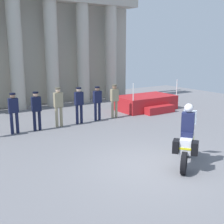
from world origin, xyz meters
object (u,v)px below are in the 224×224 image
officer_in_row_2 (36,108)px  officer_in_row_6 (114,98)px  officer_in_row_4 (79,102)px  officer_in_row_3 (58,104)px  motorcycle_with_rider (187,140)px  reviewing_stand (146,103)px  officer_in_row_1 (14,110)px  officer_in_row_5 (97,101)px

officer_in_row_2 → officer_in_row_6: bearing=-174.7°
officer_in_row_2 → officer_in_row_4: bearing=-174.9°
officer_in_row_3 → motorcycle_with_rider: size_ratio=0.93×
reviewing_stand → officer_in_row_1: bearing=-174.5°
officer_in_row_2 → motorcycle_with_rider: (2.43, -6.15, -0.19)m
reviewing_stand → motorcycle_with_rider: 8.14m
officer_in_row_4 → motorcycle_with_rider: motorcycle_with_rider is taller
officer_in_row_3 → officer_in_row_5: 2.05m
officer_in_row_2 → motorcycle_with_rider: bearing=114.7°
officer_in_row_6 → officer_in_row_3: bearing=5.1°
officer_in_row_3 → officer_in_row_4: 1.02m
officer_in_row_5 → officer_in_row_6: bearing=-175.8°
officer_in_row_3 → officer_in_row_4: officer_in_row_3 is taller
officer_in_row_2 → officer_in_row_5: (3.07, 0.14, -0.01)m
reviewing_stand → officer_in_row_2: bearing=-173.3°
officer_in_row_5 → motorcycle_with_rider: size_ratio=0.87×
motorcycle_with_rider → officer_in_row_2: bearing=74.2°
officer_in_row_1 → officer_in_row_3: officer_in_row_3 is taller
officer_in_row_3 → reviewing_stand: bearing=-169.6°
reviewing_stand → officer_in_row_6: bearing=-166.6°
motorcycle_with_rider → officer_in_row_6: bearing=38.1°
officer_in_row_5 → officer_in_row_6: (1.00, 0.02, 0.01)m
officer_in_row_6 → motorcycle_with_rider: bearing=78.6°
officer_in_row_3 → officer_in_row_2: bearing=6.1°
officer_in_row_2 → officer_in_row_4: officer_in_row_4 is taller
officer_in_row_2 → officer_in_row_1: bearing=0.3°
officer_in_row_6 → motorcycle_with_rider: motorcycle_with_rider is taller
reviewing_stand → officer_in_row_2: reviewing_stand is taller
officer_in_row_2 → officer_in_row_3: officer_in_row_3 is taller
officer_in_row_3 → officer_in_row_6: officer_in_row_3 is taller
officer_in_row_4 → officer_in_row_5: bearing=-173.1°
officer_in_row_1 → motorcycle_with_rider: motorcycle_with_rider is taller
officer_in_row_1 → officer_in_row_5: (4.00, 0.09, -0.02)m
reviewing_stand → officer_in_row_6: size_ratio=1.96×
officer_in_row_6 → officer_in_row_5: bearing=4.2°
officer_in_row_4 → officer_in_row_3: bearing=4.1°
officer_in_row_4 → officer_in_row_6: (2.03, 0.09, -0.02)m
officer_in_row_4 → motorcycle_with_rider: 6.24m
officer_in_row_5 → officer_in_row_6: officer_in_row_6 is taller
reviewing_stand → officer_in_row_5: bearing=-169.9°
officer_in_row_4 → officer_in_row_5: (1.02, 0.07, -0.03)m
officer_in_row_4 → motorcycle_with_rider: bearing=96.7°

